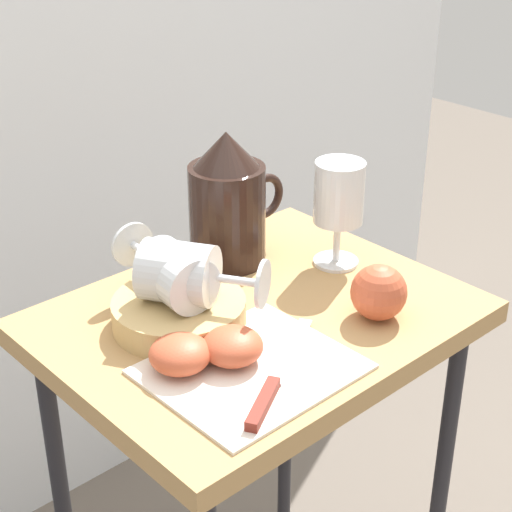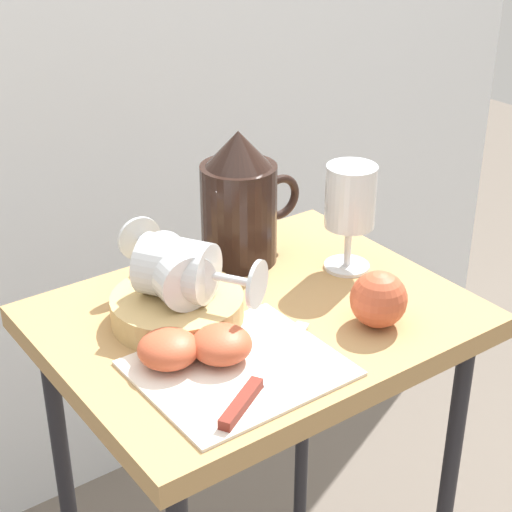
{
  "view_description": "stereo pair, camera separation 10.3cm",
  "coord_description": "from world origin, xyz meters",
  "px_view_note": "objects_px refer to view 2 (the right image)",
  "views": [
    {
      "loc": [
        -0.62,
        -0.68,
        1.29
      ],
      "look_at": [
        0.0,
        0.0,
        0.82
      ],
      "focal_mm": 58.6,
      "sensor_mm": 36.0,
      "label": 1
    },
    {
      "loc": [
        -0.54,
        -0.74,
        1.29
      ],
      "look_at": [
        0.0,
        0.0,
        0.82
      ],
      "focal_mm": 58.6,
      "sensor_mm": 36.0,
      "label": 2
    }
  ],
  "objects_px": {
    "table": "(256,369)",
    "wine_glass_tipped_near": "(180,269)",
    "apple_whole": "(379,299)",
    "knife": "(255,386)",
    "apple_half_right": "(221,344)",
    "wine_glass_upright": "(350,203)",
    "wine_glass_tipped_far": "(173,269)",
    "apple_half_left": "(168,349)",
    "basket_tray": "(177,308)",
    "pitcher": "(240,209)"
  },
  "relations": [
    {
      "from": "wine_glass_tipped_near",
      "to": "wine_glass_upright",
      "type": "bearing_deg",
      "value": -3.17
    },
    {
      "from": "pitcher",
      "to": "apple_whole",
      "type": "relative_size",
      "value": 2.7
    },
    {
      "from": "wine_glass_tipped_far",
      "to": "knife",
      "type": "xyz_separation_m",
      "value": [
        -0.01,
        -0.18,
        -0.06
      ]
    },
    {
      "from": "table",
      "to": "wine_glass_tipped_near",
      "type": "bearing_deg",
      "value": 157.38
    },
    {
      "from": "apple_whole",
      "to": "knife",
      "type": "bearing_deg",
      "value": -172.98
    },
    {
      "from": "apple_whole",
      "to": "wine_glass_tipped_near",
      "type": "bearing_deg",
      "value": 142.2
    },
    {
      "from": "wine_glass_tipped_far",
      "to": "apple_whole",
      "type": "height_order",
      "value": "wine_glass_tipped_far"
    },
    {
      "from": "apple_half_left",
      "to": "apple_whole",
      "type": "bearing_deg",
      "value": -15.88
    },
    {
      "from": "apple_half_left",
      "to": "apple_whole",
      "type": "xyz_separation_m",
      "value": [
        0.26,
        -0.07,
        0.01
      ]
    },
    {
      "from": "pitcher",
      "to": "apple_whole",
      "type": "xyz_separation_m",
      "value": [
        0.04,
        -0.24,
        -0.04
      ]
    },
    {
      "from": "apple_whole",
      "to": "knife",
      "type": "height_order",
      "value": "apple_whole"
    },
    {
      "from": "apple_whole",
      "to": "table",
      "type": "bearing_deg",
      "value": 132.87
    },
    {
      "from": "basket_tray",
      "to": "wine_glass_upright",
      "type": "distance_m",
      "value": 0.28
    },
    {
      "from": "apple_half_left",
      "to": "knife",
      "type": "distance_m",
      "value": 0.11
    },
    {
      "from": "pitcher",
      "to": "apple_half_right",
      "type": "relative_size",
      "value": 2.7
    },
    {
      "from": "wine_glass_tipped_far",
      "to": "basket_tray",
      "type": "bearing_deg",
      "value": -74.18
    },
    {
      "from": "table",
      "to": "apple_whole",
      "type": "height_order",
      "value": "apple_whole"
    },
    {
      "from": "apple_whole",
      "to": "knife",
      "type": "xyz_separation_m",
      "value": [
        -0.21,
        -0.03,
        -0.03
      ]
    },
    {
      "from": "table",
      "to": "apple_half_left",
      "type": "distance_m",
      "value": 0.19
    },
    {
      "from": "wine_glass_tipped_near",
      "to": "apple_half_right",
      "type": "relative_size",
      "value": 2.31
    },
    {
      "from": "wine_glass_tipped_far",
      "to": "apple_whole",
      "type": "xyz_separation_m",
      "value": [
        0.2,
        -0.16,
        -0.04
      ]
    },
    {
      "from": "table",
      "to": "wine_glass_tipped_near",
      "type": "xyz_separation_m",
      "value": [
        -0.09,
        0.04,
        0.16
      ]
    },
    {
      "from": "table",
      "to": "basket_tray",
      "type": "distance_m",
      "value": 0.15
    },
    {
      "from": "wine_glass_tipped_near",
      "to": "apple_whole",
      "type": "bearing_deg",
      "value": -37.8
    },
    {
      "from": "pitcher",
      "to": "wine_glass_upright",
      "type": "bearing_deg",
      "value": -45.86
    },
    {
      "from": "apple_half_left",
      "to": "apple_half_right",
      "type": "height_order",
      "value": "same"
    },
    {
      "from": "wine_glass_tipped_near",
      "to": "apple_half_left",
      "type": "bearing_deg",
      "value": -130.0
    },
    {
      "from": "basket_tray",
      "to": "knife",
      "type": "distance_m",
      "value": 0.18
    },
    {
      "from": "wine_glass_upright",
      "to": "knife",
      "type": "distance_m",
      "value": 0.33
    },
    {
      "from": "apple_half_left",
      "to": "knife",
      "type": "relative_size",
      "value": 0.35
    },
    {
      "from": "apple_whole",
      "to": "apple_half_left",
      "type": "bearing_deg",
      "value": 164.12
    },
    {
      "from": "basket_tray",
      "to": "knife",
      "type": "height_order",
      "value": "basket_tray"
    },
    {
      "from": "wine_glass_upright",
      "to": "apple_half_right",
      "type": "relative_size",
      "value": 2.13
    },
    {
      "from": "apple_whole",
      "to": "knife",
      "type": "distance_m",
      "value": 0.21
    },
    {
      "from": "table",
      "to": "wine_glass_upright",
      "type": "xyz_separation_m",
      "value": [
        0.17,
        0.02,
        0.19
      ]
    },
    {
      "from": "table",
      "to": "apple_half_left",
      "type": "bearing_deg",
      "value": -165.34
    },
    {
      "from": "table",
      "to": "apple_whole",
      "type": "xyz_separation_m",
      "value": [
        0.1,
        -0.11,
        0.13
      ]
    },
    {
      "from": "wine_glass_upright",
      "to": "knife",
      "type": "relative_size",
      "value": 0.75
    },
    {
      "from": "wine_glass_tipped_far",
      "to": "wine_glass_upright",
      "type": "bearing_deg",
      "value": -5.03
    },
    {
      "from": "pitcher",
      "to": "apple_half_left",
      "type": "distance_m",
      "value": 0.28
    },
    {
      "from": "apple_half_right",
      "to": "apple_whole",
      "type": "bearing_deg",
      "value": -12.69
    },
    {
      "from": "table",
      "to": "wine_glass_upright",
      "type": "height_order",
      "value": "wine_glass_upright"
    },
    {
      "from": "wine_glass_upright",
      "to": "apple_half_left",
      "type": "distance_m",
      "value": 0.34
    },
    {
      "from": "pitcher",
      "to": "wine_glass_tipped_far",
      "type": "bearing_deg",
      "value": -151.71
    },
    {
      "from": "pitcher",
      "to": "apple_whole",
      "type": "bearing_deg",
      "value": -81.3
    },
    {
      "from": "apple_half_right",
      "to": "knife",
      "type": "height_order",
      "value": "apple_half_right"
    },
    {
      "from": "table",
      "to": "apple_half_right",
      "type": "xyz_separation_m",
      "value": [
        -0.1,
        -0.07,
        0.11
      ]
    },
    {
      "from": "wine_glass_tipped_near",
      "to": "wine_glass_tipped_far",
      "type": "height_order",
      "value": "wine_glass_tipped_near"
    },
    {
      "from": "apple_half_right",
      "to": "apple_whole",
      "type": "relative_size",
      "value": 1.0
    },
    {
      "from": "pitcher",
      "to": "wine_glass_tipped_far",
      "type": "distance_m",
      "value": 0.18
    }
  ]
}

